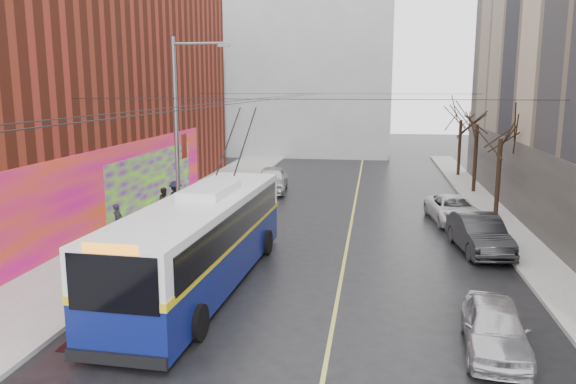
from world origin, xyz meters
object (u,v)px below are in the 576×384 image
object	(u,v)px
tree_mid	(478,112)
parked_car_a	(495,327)
pedestrian_a	(118,222)
pedestrian_c	(176,199)
parked_car_c	(454,209)
pedestrian_b	(165,203)
streetlight_pole	(180,132)
trolleybus	(202,240)
following_car	(272,180)
parked_car_b	(479,234)
tree_far	(462,110)
tree_near	(502,124)

from	to	relation	value
tree_mid	parked_car_a	bearing A→B (deg)	-97.96
pedestrian_a	pedestrian_c	distance (m)	4.66
parked_car_a	pedestrian_c	size ratio (longest dim) A/B	2.05
pedestrian_c	pedestrian_a	bearing A→B (deg)	121.25
parked_car_c	pedestrian_c	bearing A→B (deg)	179.63
parked_car_c	pedestrian_b	distance (m)	14.84
parked_car_a	pedestrian_a	size ratio (longest dim) A/B	2.43
streetlight_pole	parked_car_c	xyz separation A→B (m)	(12.80, 4.71, -4.18)
trolleybus	pedestrian_b	xyz separation A→B (m)	(-4.80, 8.97, -0.70)
pedestrian_b	trolleybus	bearing A→B (deg)	-131.07
tree_mid	parked_car_c	size ratio (longest dim) A/B	1.39
parked_car_a	pedestrian_a	distance (m)	16.62
trolleybus	following_car	xyz separation A→B (m)	(-0.83, 17.81, -0.82)
streetlight_pole	parked_car_a	world-z (taller)	streetlight_pole
pedestrian_c	parked_car_c	bearing A→B (deg)	-128.88
trolleybus	pedestrian_a	distance (m)	7.16
trolleybus	parked_car_b	distance (m)	11.76
tree_far	pedestrian_a	world-z (taller)	tree_far
tree_mid	parked_car_a	size ratio (longest dim) A/B	1.70
tree_near	tree_mid	size ratio (longest dim) A/B	0.96
streetlight_pole	following_car	bearing A→B (deg)	79.78
trolleybus	tree_near	bearing A→B (deg)	47.45
streetlight_pole	pedestrian_c	bearing A→B (deg)	115.16
following_car	pedestrian_a	bearing A→B (deg)	-114.27
tree_far	parked_car_b	world-z (taller)	tree_far
parked_car_a	parked_car_c	world-z (taller)	same
tree_mid	parked_car_b	size ratio (longest dim) A/B	1.41
trolleybus	pedestrian_b	world-z (taller)	trolleybus
tree_mid	pedestrian_a	size ratio (longest dim) A/B	4.13
tree_far	pedestrian_c	distance (m)	24.08
parked_car_b	following_car	xyz separation A→B (m)	(-11.06, 12.08, 0.05)
tree_far	parked_car_a	size ratio (longest dim) A/B	1.67
trolleybus	parked_car_a	world-z (taller)	trolleybus
tree_near	pedestrian_c	world-z (taller)	tree_near
streetlight_pole	tree_far	bearing A→B (deg)	52.88
pedestrian_b	parked_car_a	bearing A→B (deg)	-111.49
parked_car_a	following_car	bearing A→B (deg)	119.69
tree_far	parked_car_b	bearing A→B (deg)	-95.55
streetlight_pole	pedestrian_c	world-z (taller)	streetlight_pole
pedestrian_a	pedestrian_b	distance (m)	4.28
pedestrian_b	tree_far	bearing A→B (deg)	-23.75
parked_car_b	parked_car_c	bearing A→B (deg)	86.28
parked_car_a	parked_car_b	size ratio (longest dim) A/B	0.83
pedestrian_c	tree_far	bearing A→B (deg)	-90.02
following_car	pedestrian_c	distance (m)	9.22
streetlight_pole	trolleybus	world-z (taller)	streetlight_pole
parked_car_c	pedestrian_c	size ratio (longest dim) A/B	2.51
tree_far	tree_mid	bearing A→B (deg)	-90.00
parked_car_b	pedestrian_b	bearing A→B (deg)	160.47
parked_car_c	streetlight_pole	bearing A→B (deg)	-167.15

